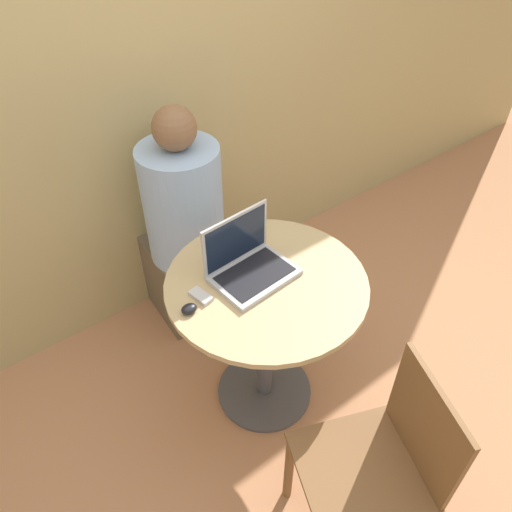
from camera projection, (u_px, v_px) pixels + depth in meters
ground_plane at (264, 391)px, 2.41m from camera, size 12.00×12.00×0.00m
back_wall at (133, 65)px, 2.10m from camera, size 7.00×0.05×2.60m
round_table at (266, 314)px, 2.05m from camera, size 0.79×0.79×0.74m
laptop at (248, 263)px, 1.92m from camera, size 0.33×0.25×0.24m
cell_phone at (201, 296)px, 1.85m from camera, size 0.06×0.10×0.02m
computer_mouse at (189, 309)px, 1.79m from camera, size 0.06×0.05×0.03m
chair_empty at (378, 467)px, 1.66m from camera, size 0.52×0.52×0.85m
person_seated at (182, 236)px, 2.50m from camera, size 0.39×0.58×1.22m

